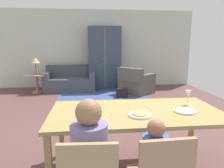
{
  "coord_description": "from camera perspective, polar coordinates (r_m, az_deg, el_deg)",
  "views": [
    {
      "loc": [
        -0.27,
        -3.86,
        1.52
      ],
      "look_at": [
        0.1,
        -0.38,
        0.85
      ],
      "focal_mm": 33.38,
      "sensor_mm": 36.0,
      "label": 1
    }
  ],
  "objects": [
    {
      "name": "table_lamp",
      "position": [
        6.93,
        -20.26,
        5.97
      ],
      "size": [
        0.26,
        0.26,
        0.54
      ],
      "color": "brown",
      "rests_on": "side_table"
    },
    {
      "name": "side_table",
      "position": [
        7.01,
        -19.92,
        0.83
      ],
      "size": [
        0.56,
        0.56,
        0.58
      ],
      "color": "#A57B5F",
      "rests_on": "ground_plane"
    },
    {
      "name": "knife",
      "position": [
        2.6,
        10.03,
        -6.32
      ],
      "size": [
        0.04,
        0.17,
        0.01
      ],
      "primitive_type": "cube",
      "rotation": [
        0.0,
        0.0,
        0.15
      ],
      "color": "silver",
      "rests_on": "dining_table"
    },
    {
      "name": "book_lower",
      "position": [
        6.93,
        -18.6,
        2.62
      ],
      "size": [
        0.22,
        0.16,
        0.03
      ],
      "primitive_type": "cube",
      "color": "#9C2738",
      "rests_on": "side_table"
    },
    {
      "name": "armchair",
      "position": [
        6.54,
        6.52,
        0.22
      ],
      "size": [
        1.21,
        1.2,
        0.82
      ],
      "color": "#545346",
      "rests_on": "ground_plane"
    },
    {
      "name": "pizza_near_man",
      "position": [
        2.28,
        -6.26,
        -8.08
      ],
      "size": [
        0.17,
        0.17,
        0.01
      ],
      "primitive_type": "cylinder",
      "color": "gold",
      "rests_on": "plate_near_man"
    },
    {
      "name": "plate_near_woman",
      "position": [
        2.54,
        19.32,
        -7.0
      ],
      "size": [
        0.25,
        0.25,
        0.02
      ],
      "primitive_type": "cylinder",
      "color": "silver",
      "rests_on": "dining_table"
    },
    {
      "name": "back_wall",
      "position": [
        7.58,
        -4.13,
        9.56
      ],
      "size": [
        6.92,
        0.1,
        2.7
      ],
      "primitive_type": "cube",
      "color": "beige",
      "rests_on": "ground_plane"
    },
    {
      "name": "plate_near_man",
      "position": [
        2.29,
        -6.25,
        -8.44
      ],
      "size": [
        0.25,
        0.25,
        0.02
      ],
      "primitive_type": "cylinder",
      "color": "white",
      "rests_on": "dining_table"
    },
    {
      "name": "handbag",
      "position": [
        6.04,
        2.72,
        -2.45
      ],
      "size": [
        0.32,
        0.16,
        0.26
      ],
      "primitive_type": "cube",
      "color": "black",
      "rests_on": "ground_plane"
    },
    {
      "name": "area_rug",
      "position": [
        6.3,
        -2.52,
        -3.06
      ],
      "size": [
        2.6,
        1.8,
        0.01
      ],
      "primitive_type": "cube",
      "color": "#3B4D83",
      "rests_on": "ground_plane"
    },
    {
      "name": "pizza_near_child",
      "position": [
        2.29,
        7.66,
        -8.07
      ],
      "size": [
        0.17,
        0.17,
        0.01
      ],
      "primitive_type": "cylinder",
      "color": "tan",
      "rests_on": "plate_near_child"
    },
    {
      "name": "fork",
      "position": [
        2.37,
        -0.18,
        -7.85
      ],
      "size": [
        0.04,
        0.15,
        0.01
      ],
      "primitive_type": "cube",
      "rotation": [
        0.0,
        0.0,
        0.16
      ],
      "color": "silver",
      "rests_on": "dining_table"
    },
    {
      "name": "ground_plane",
      "position": [
        4.66,
        -2.49,
        -8.33
      ],
      "size": [
        6.92,
        6.27,
        0.02
      ],
      "primitive_type": "cube",
      "color": "brown"
    },
    {
      "name": "dining_table",
      "position": [
        2.48,
        6.62,
        -8.65
      ],
      "size": [
        1.98,
        1.02,
        0.76
      ],
      "color": "#A0884C",
      "rests_on": "ground_plane"
    },
    {
      "name": "book_upper",
      "position": [
        6.96,
        -18.68,
        2.88
      ],
      "size": [
        0.22,
        0.16,
        0.03
      ],
      "primitive_type": "cube",
      "color": "#385776",
      "rests_on": "book_lower"
    },
    {
      "name": "wine_glass",
      "position": [
        2.83,
        20.16,
        -2.69
      ],
      "size": [
        0.07,
        0.07,
        0.19
      ],
      "color": "silver",
      "rests_on": "dining_table"
    },
    {
      "name": "plate_near_child",
      "position": [
        2.29,
        7.65,
        -8.43
      ],
      "size": [
        0.25,
        0.25,
        0.02
      ],
      "primitive_type": "cylinder",
      "color": "silver",
      "rests_on": "dining_table"
    },
    {
      "name": "armoire",
      "position": [
        7.22,
        -2.09,
        7.14
      ],
      "size": [
        1.1,
        0.59,
        2.1
      ],
      "color": "#324152",
      "rests_on": "ground_plane"
    },
    {
      "name": "person_man",
      "position": [
        1.88,
        -6.02,
        -21.69
      ],
      "size": [
        0.3,
        0.41,
        1.11
      ],
      "color": "#334252",
      "rests_on": "ground_plane"
    },
    {
      "name": "couch",
      "position": [
        7.1,
        -11.34,
        0.8
      ],
      "size": [
        1.64,
        0.86,
        0.82
      ],
      "color": "#444953",
      "rests_on": "ground_plane"
    }
  ]
}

